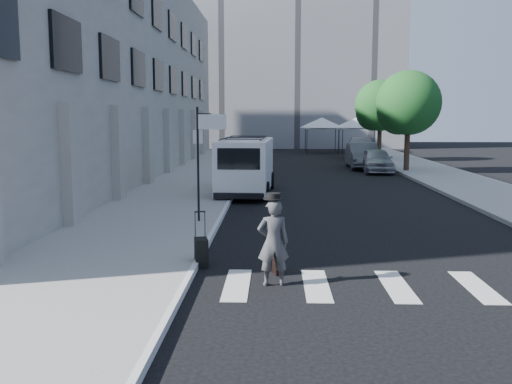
# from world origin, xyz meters

# --- Properties ---
(ground) EXTENTS (120.00, 120.00, 0.00)m
(ground) POSITION_xyz_m (0.00, 0.00, 0.00)
(ground) COLOR black
(ground) RESTS_ON ground
(sidewalk_left) EXTENTS (4.50, 48.00, 0.15)m
(sidewalk_left) POSITION_xyz_m (-4.25, 16.00, 0.07)
(sidewalk_left) COLOR gray
(sidewalk_left) RESTS_ON ground
(sidewalk_right) EXTENTS (4.00, 56.00, 0.15)m
(sidewalk_right) POSITION_xyz_m (9.00, 20.00, 0.07)
(sidewalk_right) COLOR gray
(sidewalk_right) RESTS_ON ground
(building_left) EXTENTS (10.00, 44.00, 12.00)m
(building_left) POSITION_xyz_m (-11.50, 18.00, 6.00)
(building_left) COLOR gray
(building_left) RESTS_ON ground
(building_far) EXTENTS (22.00, 12.00, 25.00)m
(building_far) POSITION_xyz_m (2.00, 50.00, 12.50)
(building_far) COLOR slate
(building_far) RESTS_ON ground
(sign_pole) EXTENTS (1.03, 0.07, 3.50)m
(sign_pole) POSITION_xyz_m (-2.36, 3.20, 2.65)
(sign_pole) COLOR black
(sign_pole) RESTS_ON sidewalk_left
(tree_near) EXTENTS (3.80, 3.83, 6.03)m
(tree_near) POSITION_xyz_m (7.50, 20.15, 3.97)
(tree_near) COLOR black
(tree_near) RESTS_ON ground
(tree_far) EXTENTS (3.80, 3.83, 6.03)m
(tree_far) POSITION_xyz_m (7.50, 29.15, 3.97)
(tree_far) COLOR black
(tree_far) RESTS_ON ground
(tent_left) EXTENTS (4.00, 4.00, 3.20)m
(tent_left) POSITION_xyz_m (4.00, 38.00, 2.71)
(tent_left) COLOR black
(tent_left) RESTS_ON ground
(tent_right) EXTENTS (4.00, 4.00, 3.20)m
(tent_right) POSITION_xyz_m (7.20, 38.50, 2.71)
(tent_right) COLOR black
(tent_right) RESTS_ON ground
(businessman) EXTENTS (0.69, 0.51, 1.76)m
(businessman) POSITION_xyz_m (-0.27, -3.00, 0.88)
(businessman) COLOR #3F3F42
(businessman) RESTS_ON ground
(briefcase) EXTENTS (0.24, 0.46, 0.34)m
(briefcase) POSITION_xyz_m (-0.21, -2.15, 0.17)
(briefcase) COLOR black
(briefcase) RESTS_ON ground
(suitcase) EXTENTS (0.37, 0.50, 1.24)m
(suitcase) POSITION_xyz_m (-1.90, -1.62, 0.33)
(suitcase) COLOR black
(suitcase) RESTS_ON ground
(cargo_van) EXTENTS (2.45, 6.37, 2.36)m
(cargo_van) POSITION_xyz_m (-1.49, 10.53, 1.22)
(cargo_van) COLOR white
(cargo_van) RESTS_ON ground
(parked_car_a) EXTENTS (1.88, 4.38, 1.47)m
(parked_car_a) POSITION_xyz_m (5.83, 20.06, 0.74)
(parked_car_a) COLOR #AAADB2
(parked_car_a) RESTS_ON ground
(parked_car_b) EXTENTS (1.82, 5.05, 1.66)m
(parked_car_b) POSITION_xyz_m (5.40, 22.70, 0.83)
(parked_car_b) COLOR #56595D
(parked_car_b) RESTS_ON ground
(parked_car_c) EXTENTS (3.04, 6.07, 1.69)m
(parked_car_c) POSITION_xyz_m (6.53, 31.17, 0.85)
(parked_car_c) COLOR #96989D
(parked_car_c) RESTS_ON ground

